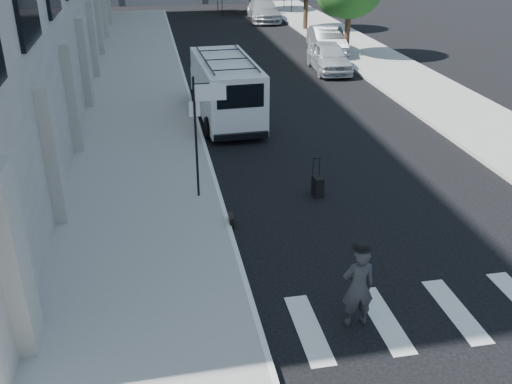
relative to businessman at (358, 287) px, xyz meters
name	(u,v)px	position (x,y,z in m)	size (l,w,h in m)	color
ground	(315,247)	(0.03, 3.00, -0.90)	(120.00, 120.00, 0.00)	black
sidewalk_left	(139,85)	(-4.22, 19.00, -0.82)	(4.50, 48.00, 0.15)	gray
sidewalk_right	(368,56)	(9.03, 23.00, -0.82)	(4.00, 56.00, 0.15)	gray
sign_pole	(203,112)	(-2.34, 6.20, 1.76)	(1.03, 0.07, 3.50)	black
businessman	(358,287)	(0.00, 0.00, 0.00)	(0.65, 0.43, 1.79)	#313133
briefcase	(231,221)	(-1.87, 4.45, -0.73)	(0.12, 0.44, 0.34)	black
suitcase	(318,186)	(0.91, 5.83, -0.59)	(0.28, 0.42, 1.14)	black
cargo_van	(225,88)	(-0.74, 13.47, 0.35)	(2.46, 6.50, 2.41)	white
parked_car_a	(329,57)	(5.73, 20.24, -0.14)	(1.79, 4.45, 1.51)	#AFB2B7
parked_car_b	(327,41)	(6.83, 24.19, -0.10)	(1.68, 4.81, 1.58)	slate
parked_car_c	(264,10)	(5.52, 36.75, -0.09)	(2.26, 5.57, 1.62)	#9FA2A7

